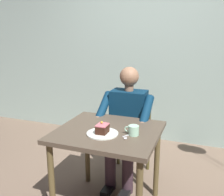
{
  "coord_description": "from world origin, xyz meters",
  "views": [
    {
      "loc": [
        -0.74,
        1.87,
        1.54
      ],
      "look_at": [
        0.0,
        -0.1,
        1.0
      ],
      "focal_mm": 41.29,
      "sensor_mm": 36.0,
      "label": 1
    }
  ],
  "objects_px": {
    "dining_table": "(108,142)",
    "coffee_cup": "(133,130)",
    "seated_person": "(126,124)",
    "dessert_spoon": "(127,137)",
    "cake_slice": "(102,129)",
    "chair": "(131,131)"
  },
  "relations": [
    {
      "from": "coffee_cup",
      "to": "dessert_spoon",
      "type": "distance_m",
      "value": 0.08
    },
    {
      "from": "seated_person",
      "to": "dining_table",
      "type": "bearing_deg",
      "value": 90.0
    },
    {
      "from": "coffee_cup",
      "to": "dessert_spoon",
      "type": "relative_size",
      "value": 0.86
    },
    {
      "from": "cake_slice",
      "to": "coffee_cup",
      "type": "relative_size",
      "value": 0.92
    },
    {
      "from": "seated_person",
      "to": "cake_slice",
      "type": "relative_size",
      "value": 11.11
    },
    {
      "from": "dining_table",
      "to": "seated_person",
      "type": "height_order",
      "value": "seated_person"
    },
    {
      "from": "chair",
      "to": "coffee_cup",
      "type": "bearing_deg",
      "value": 107.69
    },
    {
      "from": "dining_table",
      "to": "coffee_cup",
      "type": "xyz_separation_m",
      "value": [
        -0.23,
        0.03,
        0.15
      ]
    },
    {
      "from": "dining_table",
      "to": "chair",
      "type": "height_order",
      "value": "chair"
    },
    {
      "from": "chair",
      "to": "dining_table",
      "type": "bearing_deg",
      "value": 90.0
    },
    {
      "from": "chair",
      "to": "dessert_spoon",
      "type": "xyz_separation_m",
      "value": [
        -0.19,
        0.77,
        0.27
      ]
    },
    {
      "from": "dining_table",
      "to": "cake_slice",
      "type": "xyz_separation_m",
      "value": [
        0.01,
        0.1,
        0.15
      ]
    },
    {
      "from": "seated_person",
      "to": "dessert_spoon",
      "type": "xyz_separation_m",
      "value": [
        -0.19,
        0.6,
        0.13
      ]
    },
    {
      "from": "dining_table",
      "to": "seated_person",
      "type": "bearing_deg",
      "value": -90.0
    },
    {
      "from": "cake_slice",
      "to": "dining_table",
      "type": "bearing_deg",
      "value": -95.53
    },
    {
      "from": "cake_slice",
      "to": "dessert_spoon",
      "type": "relative_size",
      "value": 0.79
    },
    {
      "from": "chair",
      "to": "seated_person",
      "type": "bearing_deg",
      "value": 90.0
    },
    {
      "from": "coffee_cup",
      "to": "chair",
      "type": "bearing_deg",
      "value": -72.31
    },
    {
      "from": "seated_person",
      "to": "coffee_cup",
      "type": "distance_m",
      "value": 0.61
    },
    {
      "from": "dining_table",
      "to": "coffee_cup",
      "type": "relative_size",
      "value": 7.12
    },
    {
      "from": "cake_slice",
      "to": "seated_person",
      "type": "bearing_deg",
      "value": -90.91
    },
    {
      "from": "chair",
      "to": "seated_person",
      "type": "distance_m",
      "value": 0.22
    }
  ]
}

